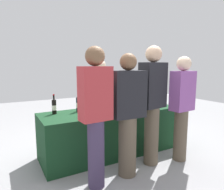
# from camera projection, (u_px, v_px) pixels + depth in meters

# --- Properties ---
(ground_plane) EXTENTS (12.00, 12.00, 0.00)m
(ground_plane) POSITION_uv_depth(u_px,v_px,m) (112.00, 152.00, 3.46)
(ground_plane) COLOR gray
(tasting_table) EXTENTS (2.31, 0.76, 0.73)m
(tasting_table) POSITION_uv_depth(u_px,v_px,m) (112.00, 131.00, 3.41)
(tasting_table) COLOR #14381E
(tasting_table) RESTS_ON ground_plane
(wine_bottle_0) EXTENTS (0.07, 0.07, 0.30)m
(wine_bottle_0) POSITION_uv_depth(u_px,v_px,m) (54.00, 107.00, 3.07)
(wine_bottle_0) COLOR black
(wine_bottle_0) RESTS_ON tasting_table
(wine_bottle_1) EXTENTS (0.07, 0.07, 0.32)m
(wine_bottle_1) POSITION_uv_depth(u_px,v_px,m) (78.00, 104.00, 3.23)
(wine_bottle_1) COLOR black
(wine_bottle_1) RESTS_ON tasting_table
(wine_bottle_2) EXTENTS (0.07, 0.07, 0.33)m
(wine_bottle_2) POSITION_uv_depth(u_px,v_px,m) (93.00, 103.00, 3.34)
(wine_bottle_2) COLOR black
(wine_bottle_2) RESTS_ON tasting_table
(wine_bottle_3) EXTENTS (0.07, 0.07, 0.30)m
(wine_bottle_3) POSITION_uv_depth(u_px,v_px,m) (111.00, 101.00, 3.52)
(wine_bottle_3) COLOR black
(wine_bottle_3) RESTS_ON tasting_table
(wine_bottle_4) EXTENTS (0.08, 0.08, 0.31)m
(wine_bottle_4) POSITION_uv_depth(u_px,v_px,m) (147.00, 98.00, 3.85)
(wine_bottle_4) COLOR black
(wine_bottle_4) RESTS_ON tasting_table
(wine_glass_0) EXTENTS (0.08, 0.08, 0.14)m
(wine_glass_0) POSITION_uv_depth(u_px,v_px,m) (95.00, 108.00, 3.02)
(wine_glass_0) COLOR silver
(wine_glass_0) RESTS_ON tasting_table
(wine_glass_1) EXTENTS (0.07, 0.07, 0.15)m
(wine_glass_1) POSITION_uv_depth(u_px,v_px,m) (133.00, 103.00, 3.33)
(wine_glass_1) COLOR silver
(wine_glass_1) RESTS_ON tasting_table
(wine_glass_2) EXTENTS (0.06, 0.06, 0.14)m
(wine_glass_2) POSITION_uv_depth(u_px,v_px,m) (143.00, 102.00, 3.55)
(wine_glass_2) COLOR silver
(wine_glass_2) RESTS_ON tasting_table
(server_pouring) EXTENTS (0.36, 0.21, 1.58)m
(server_pouring) POSITION_uv_depth(u_px,v_px,m) (100.00, 97.00, 3.93)
(server_pouring) COLOR black
(server_pouring) RESTS_ON ground_plane
(guest_0) EXTENTS (0.38, 0.22, 1.68)m
(guest_0) POSITION_uv_depth(u_px,v_px,m) (96.00, 112.00, 2.35)
(guest_0) COLOR #3F3351
(guest_0) RESTS_ON ground_plane
(guest_1) EXTENTS (0.45, 0.27, 1.61)m
(guest_1) POSITION_uv_depth(u_px,v_px,m) (128.00, 112.00, 2.63)
(guest_1) COLOR brown
(guest_1) RESTS_ON ground_plane
(guest_2) EXTENTS (0.41, 0.27, 1.74)m
(guest_2) POSITION_uv_depth(u_px,v_px,m) (152.00, 101.00, 2.93)
(guest_2) COLOR brown
(guest_2) RESTS_ON ground_plane
(guest_3) EXTENTS (0.38, 0.22, 1.59)m
(guest_3) POSITION_uv_depth(u_px,v_px,m) (182.00, 105.00, 3.07)
(guest_3) COLOR brown
(guest_3) RESTS_ON ground_plane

